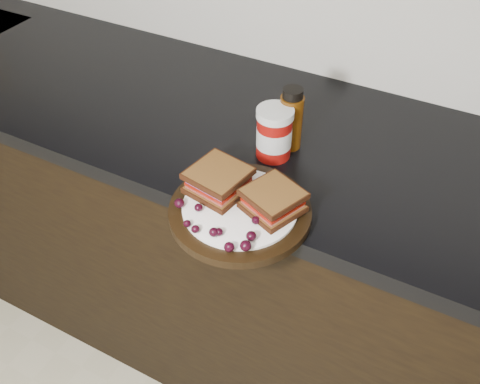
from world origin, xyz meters
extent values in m
cube|color=black|center=(0.00, 1.70, 0.43)|extent=(3.96, 0.58, 0.86)
cube|color=black|center=(0.00, 1.70, 0.88)|extent=(3.98, 0.60, 0.04)
cylinder|color=black|center=(0.23, 1.42, 0.91)|extent=(0.28, 0.28, 0.02)
ellipsoid|color=black|center=(0.13, 1.36, 0.93)|extent=(0.02, 0.02, 0.02)
ellipsoid|color=black|center=(0.16, 1.37, 0.93)|extent=(0.02, 0.02, 0.02)
ellipsoid|color=black|center=(0.17, 1.32, 0.93)|extent=(0.01, 0.01, 0.01)
ellipsoid|color=black|center=(0.19, 1.32, 0.93)|extent=(0.02, 0.02, 0.01)
ellipsoid|color=black|center=(0.22, 1.32, 0.93)|extent=(0.02, 0.02, 0.02)
ellipsoid|color=black|center=(0.23, 1.33, 0.93)|extent=(0.02, 0.02, 0.01)
ellipsoid|color=black|center=(0.26, 1.31, 0.93)|extent=(0.02, 0.02, 0.02)
ellipsoid|color=black|center=(0.29, 1.32, 0.93)|extent=(0.02, 0.02, 0.02)
ellipsoid|color=black|center=(0.29, 1.35, 0.93)|extent=(0.02, 0.02, 0.02)
ellipsoid|color=black|center=(0.28, 1.39, 0.93)|extent=(0.02, 0.02, 0.02)
ellipsoid|color=black|center=(0.31, 1.41, 0.93)|extent=(0.02, 0.02, 0.02)
ellipsoid|color=black|center=(0.29, 1.42, 0.93)|extent=(0.02, 0.02, 0.02)
ellipsoid|color=black|center=(0.30, 1.44, 0.93)|extent=(0.02, 0.02, 0.02)
ellipsoid|color=black|center=(0.28, 1.48, 0.93)|extent=(0.02, 0.02, 0.02)
ellipsoid|color=black|center=(0.17, 1.47, 0.93)|extent=(0.01, 0.01, 0.01)
ellipsoid|color=black|center=(0.18, 1.43, 0.93)|extent=(0.02, 0.02, 0.02)
ellipsoid|color=black|center=(0.14, 1.43, 0.93)|extent=(0.02, 0.02, 0.02)
ellipsoid|color=black|center=(0.16, 1.41, 0.93)|extent=(0.02, 0.02, 0.02)
ellipsoid|color=black|center=(0.16, 1.47, 0.93)|extent=(0.02, 0.02, 0.02)
ellipsoid|color=black|center=(0.16, 1.46, 0.93)|extent=(0.02, 0.02, 0.02)
ellipsoid|color=black|center=(0.18, 1.41, 0.93)|extent=(0.02, 0.02, 0.02)
cylinder|color=maroon|center=(0.20, 1.62, 0.96)|extent=(0.09, 0.09, 0.12)
cylinder|color=#4B2707|center=(0.22, 1.67, 0.97)|extent=(0.07, 0.07, 0.15)
camera|label=1|loc=(0.58, 0.75, 1.64)|focal=40.00mm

